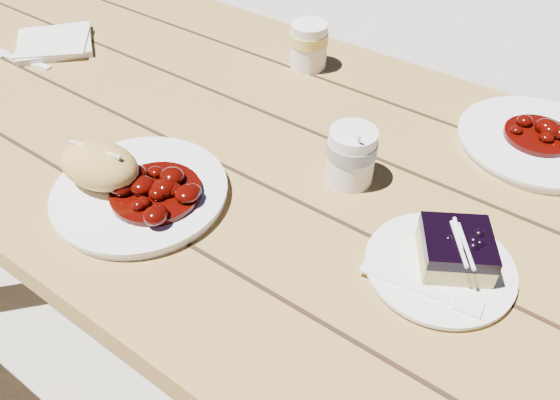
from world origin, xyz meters
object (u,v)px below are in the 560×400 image
Objects in this scene: picnic_table at (285,224)px; bread_roll at (99,165)px; main_plate at (141,193)px; second_cup at (309,46)px; second_plate at (536,142)px; dessert_plate at (439,268)px; coffee_cup at (351,156)px; blueberry_cake at (456,249)px.

picnic_table is 0.36m from bread_roll.
main_plate is 2.82× the size of second_cup.
dessert_plate is at bearing -93.31° from second_plate.
second_cup is (-0.01, 0.48, 0.04)m from main_plate.
picnic_table is 0.24m from coffee_cup.
coffee_cup is 0.36m from second_cup.
blueberry_cake is at bearing 18.46° from main_plate.
dessert_plate is 2.10× the size of coffee_cup.
second_cup is at bearing 112.35° from blueberry_cake.
picnic_table is 0.36m from dessert_plate.
coffee_cup reaches higher than picnic_table.
second_cup is (-0.45, 0.33, 0.01)m from blueberry_cake.
picnic_table is at bearing -63.44° from second_cup.
bread_roll is 0.50m from dessert_plate.
second_cup reaches higher than dessert_plate.
second_plate is 2.77× the size of second_cup.
bread_roll is 0.67× the size of dessert_plate.
blueberry_cake is 0.56m from second_cup.
main_plate is at bearing 167.39° from blueberry_cake.
coffee_cup is at bearing 4.74° from picnic_table.
coffee_cup reaches higher than second_plate.
coffee_cup is (0.23, 0.22, 0.04)m from main_plate.
blueberry_cake reaches higher than dessert_plate.
blueberry_cake is at bearing -20.63° from coffee_cup.
main_plate is 2.12× the size of blueberry_cake.
main_plate is 0.44m from dessert_plate.
bread_roll reaches higher than main_plate.
second_plate is 0.46m from second_cup.
main_plate is at bearing -162.98° from dessert_plate.
dessert_plate is 2.10× the size of second_cup.
main_plate and second_plate have the same top height.
blueberry_cake is at bearing 18.63° from bread_roll.
bread_roll is at bearing -140.15° from coffee_cup.
dessert_plate is at bearing -14.90° from picnic_table.
bread_roll is (-0.05, -0.02, 0.04)m from main_plate.
main_plate is (-0.12, -0.21, 0.17)m from picnic_table.
picnic_table is 0.38m from blueberry_cake.
picnic_table is at bearing -140.69° from second_plate.
blueberry_cake is (0.01, 0.01, 0.03)m from dessert_plate.
second_plate is at bearing 47.08° from main_plate.
blueberry_cake reaches higher than second_plate.
main_plate is at bearing -136.58° from coffee_cup.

